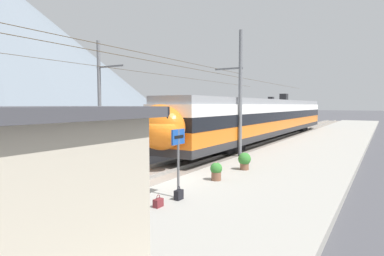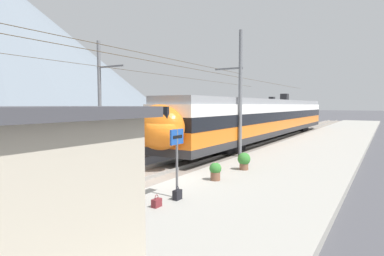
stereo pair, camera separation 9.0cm
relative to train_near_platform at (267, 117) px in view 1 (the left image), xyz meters
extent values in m
plane|color=#424247|center=(-18.10, -1.15, -2.23)|extent=(400.00, 400.00, 0.00)
cube|color=gray|center=(-18.10, -5.11, -2.09)|extent=(120.00, 6.38, 0.29)
cube|color=slate|center=(-18.10, 0.00, -2.17)|extent=(120.00, 3.00, 0.12)
cube|color=gray|center=(-18.10, -0.72, -2.03)|extent=(120.00, 0.07, 0.16)
cube|color=gray|center=(-18.10, 0.72, -2.03)|extent=(120.00, 0.07, 0.16)
cube|color=slate|center=(-18.10, 5.28, -2.17)|extent=(120.00, 3.00, 0.12)
cube|color=gray|center=(-18.10, 4.56, -2.03)|extent=(120.00, 0.07, 0.16)
cube|color=gray|center=(-18.10, 6.00, -2.03)|extent=(120.00, 0.07, 0.16)
cube|color=#2D2D30|center=(0.59, 0.00, -1.31)|extent=(32.90, 2.98, 0.45)
cube|color=orange|center=(0.59, 0.00, -0.66)|extent=(32.90, 2.98, 0.85)
cube|color=black|center=(0.59, 0.00, 0.14)|extent=(32.90, 3.02, 0.75)
cube|color=silver|center=(0.59, 0.00, 0.84)|extent=(32.90, 2.98, 0.65)
cube|color=gray|center=(0.59, 0.00, 1.39)|extent=(32.60, 2.78, 0.45)
cube|color=black|center=(-9.60, 0.00, -1.74)|extent=(2.80, 2.38, 0.42)
cube|color=black|center=(10.79, 0.00, -1.74)|extent=(2.80, 2.38, 0.42)
ellipsoid|color=orange|center=(-16.41, 0.00, 0.04)|extent=(1.80, 2.74, 2.25)
cube|color=black|center=(-16.91, 0.00, 0.47)|extent=(0.16, 1.79, 1.19)
cube|color=black|center=(5.53, 0.00, 1.97)|extent=(0.90, 0.70, 0.70)
cube|color=#2D2D30|center=(13.53, 5.28, -1.31)|extent=(28.99, 2.94, 0.45)
cube|color=#1E429E|center=(13.53, 5.28, -0.66)|extent=(28.99, 2.94, 0.85)
cube|color=black|center=(13.53, 5.28, 0.14)|extent=(28.99, 2.98, 0.75)
cube|color=white|center=(13.53, 5.28, 0.84)|extent=(28.99, 2.94, 0.65)
cube|color=gray|center=(13.53, 5.28, 1.39)|extent=(28.69, 2.74, 0.45)
cube|color=black|center=(4.55, 5.28, -1.74)|extent=(2.80, 2.35, 0.42)
cube|color=black|center=(22.52, 5.28, -1.74)|extent=(2.80, 2.35, 0.42)
ellipsoid|color=#1E429E|center=(-1.51, 5.28, 0.04)|extent=(1.80, 2.70, 2.25)
cube|color=black|center=(-2.01, 5.28, 0.47)|extent=(0.16, 1.76, 1.19)
cube|color=black|center=(17.88, 5.28, 1.97)|extent=(0.90, 0.70, 0.70)
cylinder|color=slate|center=(-10.22, -1.61, 1.76)|extent=(0.24, 0.24, 7.98)
cube|color=slate|center=(-10.22, -0.81, 3.42)|extent=(0.10, 1.91, 0.10)
cylinder|color=#473823|center=(-10.22, 0.00, 3.17)|extent=(45.58, 0.02, 0.02)
cylinder|color=slate|center=(-13.45, 7.40, 1.62)|extent=(0.24, 0.24, 7.71)
cube|color=slate|center=(-13.45, 6.34, 3.68)|extent=(0.10, 2.42, 0.10)
cylinder|color=#473823|center=(-13.45, 5.28, 3.43)|extent=(45.58, 0.02, 0.02)
cylinder|color=#59595B|center=(-20.21, -3.63, -0.80)|extent=(0.08, 0.08, 2.29)
cube|color=#19479E|center=(-20.21, -3.63, 0.09)|extent=(0.70, 0.06, 0.50)
cube|color=black|center=(-20.21, -3.66, 0.09)|extent=(0.52, 0.01, 0.10)
cylinder|color=#383842|center=(-22.57, -3.57, -1.54)|extent=(0.14, 0.14, 0.82)
cylinder|color=#383842|center=(-22.41, -3.57, -1.54)|extent=(0.14, 0.14, 0.82)
ellipsoid|color=navy|center=(-22.49, -3.57, -0.82)|extent=(0.36, 0.22, 0.62)
sphere|color=tan|center=(-22.49, -3.57, -0.37)|extent=(0.22, 0.22, 0.22)
cylinder|color=navy|center=(-22.71, -3.57, -0.87)|extent=(0.09, 0.09, 0.58)
cylinder|color=navy|center=(-22.27, -3.57, -0.87)|extent=(0.09, 0.09, 0.58)
cube|color=maroon|center=(-21.33, -3.65, -1.82)|extent=(0.32, 0.18, 0.25)
torus|color=maroon|center=(-21.33, -3.65, -1.65)|extent=(0.16, 0.02, 0.16)
cube|color=black|center=(-20.38, -3.76, -1.79)|extent=(0.32, 0.18, 0.32)
torus|color=black|center=(-20.38, -3.76, -1.58)|extent=(0.16, 0.02, 0.16)
cylinder|color=brown|center=(-17.36, -3.58, -1.78)|extent=(0.40, 0.40, 0.34)
sphere|color=#33752D|center=(-17.36, -3.58, -1.46)|extent=(0.49, 0.49, 0.49)
sphere|color=#DB5193|center=(-17.36, -3.58, -1.35)|extent=(0.27, 0.27, 0.27)
cylinder|color=brown|center=(-14.74, -3.76, -1.78)|extent=(0.42, 0.42, 0.34)
sphere|color=#33752D|center=(-14.74, -3.76, -1.43)|extent=(0.61, 0.61, 0.61)
sphere|color=#DB5193|center=(-14.74, -3.76, -1.29)|extent=(0.33, 0.33, 0.33)
camera|label=1|loc=(-28.85, -9.43, 1.14)|focal=29.83mm
camera|label=2|loc=(-28.81, -9.51, 1.14)|focal=29.83mm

